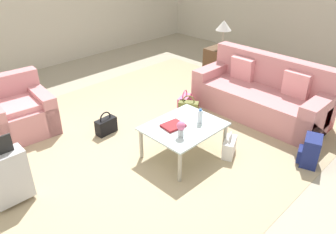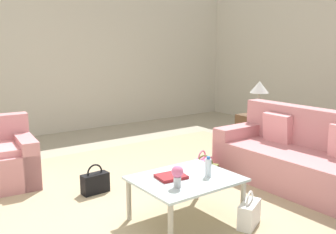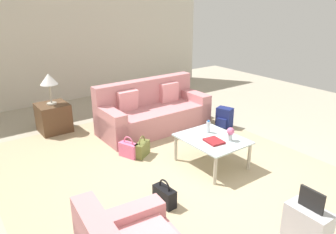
# 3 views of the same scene
# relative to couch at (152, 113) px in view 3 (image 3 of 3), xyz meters

# --- Properties ---
(ground_plane) EXTENTS (12.00, 12.00, 0.00)m
(ground_plane) POSITION_rel_couch_xyz_m (-2.20, 0.60, -0.32)
(ground_plane) COLOR #A89E89
(wall_right) EXTENTS (0.12, 8.00, 3.10)m
(wall_right) POSITION_rel_couch_xyz_m (2.86, 0.60, 1.23)
(wall_right) COLOR beige
(wall_right) RESTS_ON ground
(area_rug) EXTENTS (5.20, 4.40, 0.01)m
(area_rug) POSITION_rel_couch_xyz_m (-1.60, 0.80, -0.31)
(area_rug) COLOR tan
(area_rug) RESTS_ON ground
(couch) EXTENTS (0.90, 2.15, 0.94)m
(couch) POSITION_rel_couch_xyz_m (0.00, 0.00, 0.00)
(couch) COLOR #C67F84
(couch) RESTS_ON ground
(coffee_table) EXTENTS (0.99, 0.80, 0.45)m
(coffee_table) POSITION_rel_couch_xyz_m (-1.80, 0.10, 0.08)
(coffee_table) COLOR silver
(coffee_table) RESTS_ON ground
(water_bottle) EXTENTS (0.06, 0.06, 0.20)m
(water_bottle) POSITION_rel_couch_xyz_m (-1.60, 0.00, 0.23)
(water_bottle) COLOR silver
(water_bottle) RESTS_ON coffee_table
(coffee_table_book) EXTENTS (0.30, 0.25, 0.03)m
(coffee_table_book) POSITION_rel_couch_xyz_m (-1.92, 0.18, 0.15)
(coffee_table_book) COLOR maroon
(coffee_table_book) RESTS_ON coffee_table
(flower_vase) EXTENTS (0.11, 0.11, 0.21)m
(flower_vase) POSITION_rel_couch_xyz_m (-2.02, -0.05, 0.26)
(flower_vase) COLOR #B2B7BC
(flower_vase) RESTS_ON coffee_table
(side_table) EXTENTS (0.56, 0.56, 0.55)m
(side_table) POSITION_rel_couch_xyz_m (1.00, 1.60, -0.04)
(side_table) COLOR #513823
(side_table) RESTS_ON ground
(table_lamp) EXTENTS (0.32, 0.32, 0.58)m
(table_lamp) POSITION_rel_couch_xyz_m (1.00, 1.60, 0.69)
(table_lamp) COLOR #ADA899
(table_lamp) RESTS_ON side_table
(handbag_olive) EXTENTS (0.29, 0.35, 0.36)m
(handbag_olive) POSITION_rel_couch_xyz_m (-0.91, 0.80, -0.19)
(handbag_olive) COLOR olive
(handbag_olive) RESTS_ON ground
(handbag_white) EXTENTS (0.35, 0.26, 0.36)m
(handbag_white) POSITION_rel_couch_xyz_m (-1.37, -0.35, -0.19)
(handbag_white) COLOR white
(handbag_white) RESTS_ON ground
(handbag_pink) EXTENTS (0.35, 0.24, 0.36)m
(handbag_pink) POSITION_rel_couch_xyz_m (-0.81, 0.99, -0.19)
(handbag_pink) COLOR pink
(handbag_pink) RESTS_ON ground
(handbag_black) EXTENTS (0.33, 0.16, 0.36)m
(handbag_black) POSITION_rel_couch_xyz_m (-2.21, 1.29, -0.19)
(handbag_black) COLOR black
(handbag_black) RESTS_ON ground
(backpack_navy) EXTENTS (0.35, 0.32, 0.40)m
(backpack_navy) POSITION_rel_couch_xyz_m (-0.80, -1.19, -0.12)
(backpack_navy) COLOR navy
(backpack_navy) RESTS_ON ground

